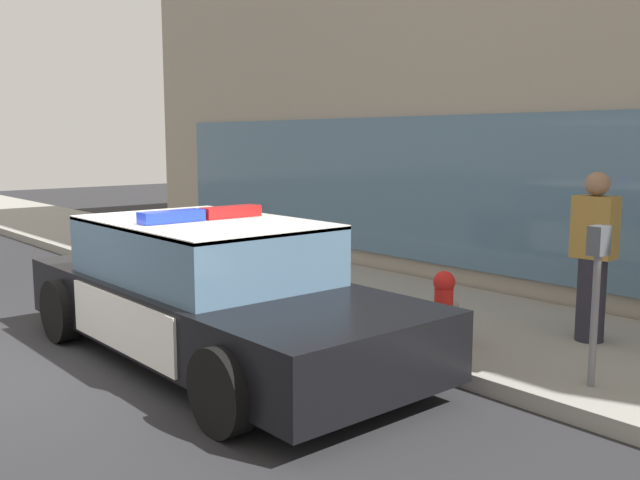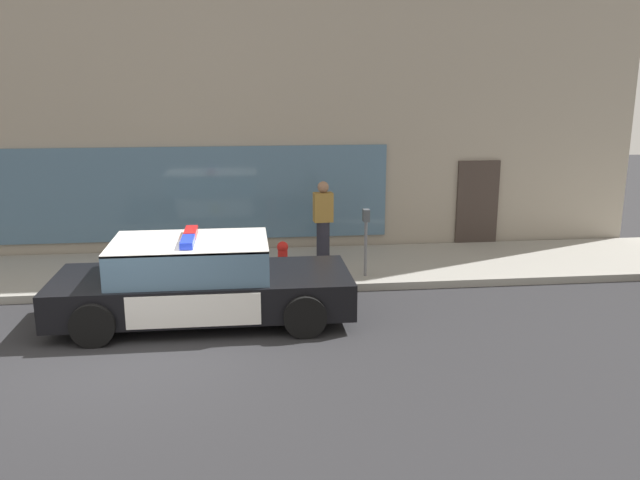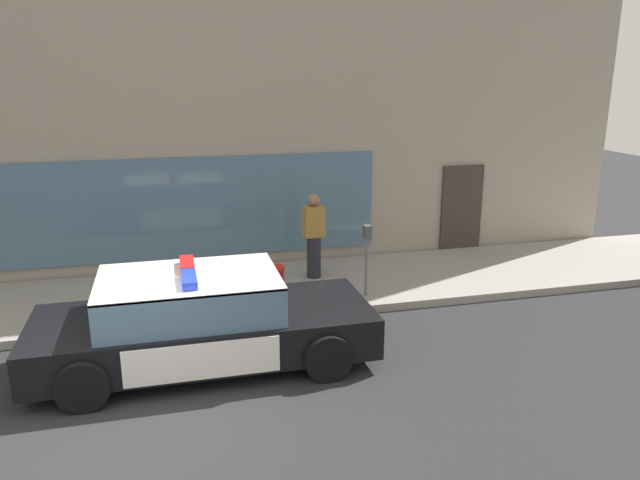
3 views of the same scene
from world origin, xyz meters
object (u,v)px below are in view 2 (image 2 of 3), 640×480
at_px(fire_hydrant, 283,260).
at_px(parking_meter, 366,230).
at_px(pedestrian_on_sidewalk, 323,221).
at_px(police_cruiser, 200,281).

relative_size(fire_hydrant, parking_meter, 0.54).
height_order(fire_hydrant, pedestrian_on_sidewalk, pedestrian_on_sidewalk).
distance_m(fire_hydrant, pedestrian_on_sidewalk, 1.58).
relative_size(police_cruiser, parking_meter, 3.63).
relative_size(pedestrian_on_sidewalk, parking_meter, 1.28).
bearing_deg(pedestrian_on_sidewalk, parking_meter, 24.56).
distance_m(police_cruiser, pedestrian_on_sidewalk, 3.83).
bearing_deg(pedestrian_on_sidewalk, police_cruiser, -44.04).
height_order(pedestrian_on_sidewalk, parking_meter, pedestrian_on_sidewalk).
distance_m(fire_hydrant, parking_meter, 1.72).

